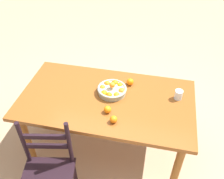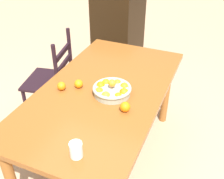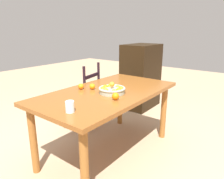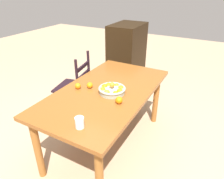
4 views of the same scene
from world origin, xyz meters
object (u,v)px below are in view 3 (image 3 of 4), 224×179
Objects in this scene: cabinet at (141,76)px; fruit_bowl at (112,90)px; drinking_glass at (70,107)px; chair_near_window at (84,97)px; orange_loose_1 at (115,96)px; dining_table at (108,99)px; orange_loose_2 at (92,86)px; orange_loose_0 at (81,86)px.

cabinet is 4.05× the size of fruit_bowl.
cabinet is 2.36m from drinking_glass.
orange_loose_1 is at bearing 50.25° from chair_near_window.
orange_loose_1 is (-1.78, -0.75, 0.22)m from cabinet.
orange_loose_1 is at bearing -133.35° from fruit_bowl.
drinking_glass is (-0.66, -0.14, 0.14)m from dining_table.
dining_table is at bearing -73.67° from orange_loose_2.
orange_loose_2 is (-0.39, -0.54, 0.34)m from chair_near_window.
fruit_bowl reaches higher than drinking_glass.
orange_loose_1 is 0.76× the size of drinking_glass.
drinking_glass reaches higher than dining_table.
dining_table is 25.19× the size of orange_loose_2.
dining_table is 1.67m from cabinet.
fruit_bowl is 4.33× the size of orange_loose_2.
dining_table is at bearing 12.02° from drinking_glass.
cabinet reaches higher than chair_near_window.
orange_loose_2 is 0.69m from drinking_glass.
orange_loose_2 is at bearing 27.65° from drinking_glass.
orange_loose_1 is (-0.06, -0.53, 0.00)m from orange_loose_0.
fruit_bowl reaches higher than orange_loose_2.
chair_near_window is 1.16m from orange_loose_1.
orange_loose_0 is at bearing 104.27° from fruit_bowl.
drinking_glass reaches higher than orange_loose_2.
orange_loose_1 is at bearing -12.57° from drinking_glass.
drinking_glass is (-0.53, -0.42, 0.01)m from orange_loose_0.
fruit_bowl is (-0.37, -0.81, 0.35)m from chair_near_window.
chair_near_window is 0.73m from orange_loose_0.
chair_near_window reaches higher than drinking_glass.
drinking_glass is (-0.63, -0.05, 0.01)m from fruit_bowl.
fruit_bowl is at bearing 4.86° from drinking_glass.
cabinet reaches higher than orange_loose_0.
chair_near_window is at bearing 64.85° from dining_table.
chair_near_window is 13.43× the size of orange_loose_1.
cabinet is 1.75m from orange_loose_0.
chair_near_window is at bearing 54.22° from orange_loose_2.
orange_loose_2 is 0.70× the size of drinking_glass.
dining_table is 5.81× the size of fruit_bowl.
cabinet is at bearing 11.02° from orange_loose_2.
dining_table is 25.50× the size of orange_loose_0.
orange_loose_0 reaches higher than dining_table.
dining_table is at bearing 53.54° from chair_near_window.
orange_loose_2 is (-0.02, 0.27, -0.00)m from fruit_bowl.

